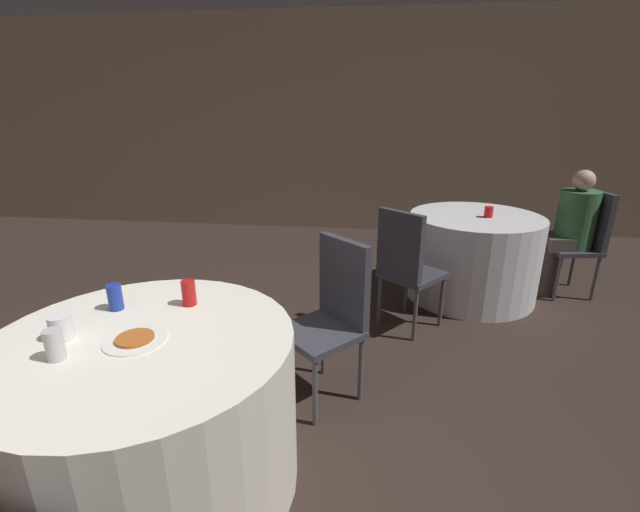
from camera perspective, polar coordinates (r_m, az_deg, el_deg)
ground_plane at (r=2.32m, az=-19.91°, el=-27.24°), size 16.00×16.00×0.00m
wall_back at (r=6.01m, az=-1.33°, el=16.95°), size 16.00×0.06×2.80m
table_near at (r=2.13m, az=-21.47°, el=-18.89°), size 1.26×1.26×0.75m
table_far at (r=4.09m, az=19.58°, el=0.02°), size 1.14×1.14×0.75m
chair_near_northeast at (r=2.46m, az=1.73°, el=-6.87°), size 0.57×0.57×0.95m
chair_far_east at (r=4.49m, az=31.71°, el=2.39°), size 0.46×0.46×0.95m
chair_far_southwest at (r=3.23m, az=11.33°, el=-0.73°), size 0.56×0.56×0.95m
person_green_jacket at (r=4.39m, az=29.85°, el=2.53°), size 0.50×0.35×1.14m
pizza_plate_near at (r=1.91m, az=-23.43°, el=-10.15°), size 0.25×0.25×0.02m
soda_can_blue at (r=2.21m, az=-25.65°, el=-4.97°), size 0.07×0.07×0.12m
soda_can_silver at (r=1.90m, az=-31.90°, el=-10.01°), size 0.07×0.07×0.12m
soda_can_red at (r=2.13m, az=-17.09°, el=-4.73°), size 0.07×0.07×0.12m
cup_near at (r=2.04m, az=-31.26°, el=-8.16°), size 0.09×0.09×0.11m
cup_far at (r=3.94m, az=21.57°, el=5.47°), size 0.07×0.07×0.09m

